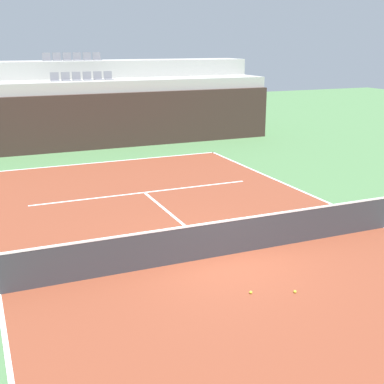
{
  "coord_description": "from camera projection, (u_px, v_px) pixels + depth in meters",
  "views": [
    {
      "loc": [
        -5.58,
        -11.08,
        5.33
      ],
      "look_at": [
        0.03,
        2.0,
        1.2
      ],
      "focal_mm": 48.25,
      "sensor_mm": 36.0,
      "label": 1
    }
  ],
  "objects": [
    {
      "name": "tennis_net",
      "position": [
        222.0,
        238.0,
        13.23
      ],
      "size": [
        11.08,
        0.08,
        1.07
      ],
      "color": "black",
      "rests_on": "court_surface"
    },
    {
      "name": "back_wall",
      "position": [
        90.0,
        122.0,
        26.31
      ],
      "size": [
        20.57,
        0.3,
        2.84
      ],
      "primitive_type": "cube",
      "color": "#33231E",
      "rests_on": "ground_plane"
    },
    {
      "name": "ground_plane",
      "position": [
        221.0,
        256.0,
        13.37
      ],
      "size": [
        80.0,
        80.0,
        0.0
      ],
      "primitive_type": "plane",
      "color": "#477042"
    },
    {
      "name": "tennis_ball_0",
      "position": [
        295.0,
        292.0,
        11.38
      ],
      "size": [
        0.07,
        0.07,
        0.07
      ],
      "primitive_type": "sphere",
      "color": "#CCE033",
      "rests_on": "court_surface"
    },
    {
      "name": "sideline_right",
      "position": [
        384.0,
        227.0,
        15.43
      ],
      "size": [
        0.1,
        24.0,
        0.0
      ],
      "primitive_type": "cube",
      "color": "white",
      "rests_on": "court_surface"
    },
    {
      "name": "centre_service_line",
      "position": [
        176.0,
        219.0,
        16.19
      ],
      "size": [
        0.1,
        6.4,
        0.0
      ],
      "primitive_type": "cube",
      "color": "white",
      "rests_on": "court_surface"
    },
    {
      "name": "stands_tier_lower",
      "position": [
        85.0,
        113.0,
        27.42
      ],
      "size": [
        20.57,
        2.4,
        3.43
      ],
      "primitive_type": "cube",
      "color": "#9E9E99",
      "rests_on": "ground_plane"
    },
    {
      "name": "baseline_far",
      "position": [
        107.0,
        162.0,
        23.92
      ],
      "size": [
        11.0,
        0.1,
        0.0
      ],
      "primitive_type": "cube",
      "color": "white",
      "rests_on": "court_surface"
    },
    {
      "name": "tennis_ball_2",
      "position": [
        251.0,
        292.0,
        11.35
      ],
      "size": [
        0.07,
        0.07,
        0.07
      ],
      "primitive_type": "sphere",
      "color": "#CCE033",
      "rests_on": "court_surface"
    },
    {
      "name": "seating_row_upper",
      "position": [
        72.0,
        58.0,
        28.85
      ],
      "size": [
        3.24,
        0.44,
        0.44
      ],
      "color": "slate",
      "rests_on": "stands_tier_upper"
    },
    {
      "name": "stands_tier_upper",
      "position": [
        75.0,
        100.0,
        29.41
      ],
      "size": [
        20.57,
        2.4,
        4.37
      ],
      "primitive_type": "cube",
      "color": "#9E9E99",
      "rests_on": "ground_plane"
    },
    {
      "name": "seating_row_lower",
      "position": [
        82.0,
        78.0,
        26.99
      ],
      "size": [
        3.24,
        0.44,
        0.44
      ],
      "color": "slate",
      "rests_on": "stands_tier_lower"
    },
    {
      "name": "court_surface",
      "position": [
        221.0,
        256.0,
        13.37
      ],
      "size": [
        11.0,
        24.0,
        0.01
      ],
      "primitive_type": "cube",
      "color": "brown",
      "rests_on": "ground_plane"
    },
    {
      "name": "service_line_far",
      "position": [
        144.0,
        192.0,
        19.02
      ],
      "size": [
        8.26,
        0.1,
        0.0
      ],
      "primitive_type": "cube",
      "color": "white",
      "rests_on": "court_surface"
    }
  ]
}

